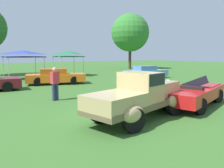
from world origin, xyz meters
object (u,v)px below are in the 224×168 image
at_px(canopy_tent_right_field, 68,54).
at_px(feature_pickup_truck, 139,95).
at_px(show_car_orange, 55,77).
at_px(spectator_between_cars, 55,83).
at_px(show_car_skyblue, 146,72).
at_px(canopy_tent_center_field, 23,53).
at_px(neighbor_convertible, 193,93).

bearing_deg(canopy_tent_right_field, feature_pickup_truck, -104.23).
relative_size(show_car_orange, spectator_between_cars, 2.81).
height_order(show_car_skyblue, canopy_tent_center_field, canopy_tent_center_field).
bearing_deg(neighbor_convertible, show_car_skyblue, 58.50).
xyz_separation_m(neighbor_convertible, spectator_between_cars, (-4.94, 4.56, 0.33)).
relative_size(feature_pickup_truck, spectator_between_cars, 2.77).
xyz_separation_m(feature_pickup_truck, show_car_skyblue, (9.70, 10.39, -0.27)).
relative_size(spectator_between_cars, canopy_tent_center_field, 0.50).
bearing_deg(show_car_orange, feature_pickup_truck, -93.91).
bearing_deg(feature_pickup_truck, canopy_tent_right_field, 75.77).
bearing_deg(neighbor_convertible, feature_pickup_truck, -174.74).
bearing_deg(show_car_skyblue, canopy_tent_right_field, 129.91).
bearing_deg(canopy_tent_right_field, spectator_between_cars, -115.36).
distance_m(show_car_orange, canopy_tent_right_field, 7.09).
height_order(show_car_orange, show_car_skyblue, same).
bearing_deg(show_car_orange, canopy_tent_right_field, 59.03).
bearing_deg(canopy_tent_center_field, canopy_tent_right_field, 10.43).
xyz_separation_m(feature_pickup_truck, neighbor_convertible, (3.53, 0.33, -0.29)).
distance_m(neighbor_convertible, spectator_between_cars, 6.73).
height_order(neighbor_convertible, show_car_skyblue, neighbor_convertible).
distance_m(show_car_orange, spectator_between_cars, 6.49).
bearing_deg(canopy_tent_right_field, canopy_tent_center_field, -169.57).
bearing_deg(show_car_skyblue, show_car_orange, 176.14).
bearing_deg(canopy_tent_center_field, feature_pickup_truck, -88.02).
distance_m(spectator_between_cars, canopy_tent_center_field, 11.24).
height_order(spectator_between_cars, canopy_tent_right_field, canopy_tent_right_field).
distance_m(show_car_skyblue, canopy_tent_right_field, 8.64).
relative_size(neighbor_convertible, canopy_tent_right_field, 1.80).
xyz_separation_m(feature_pickup_truck, canopy_tent_center_field, (-0.55, 15.98, 1.56)).
distance_m(feature_pickup_truck, canopy_tent_center_field, 16.07).
bearing_deg(feature_pickup_truck, canopy_tent_center_field, 91.98).
bearing_deg(spectator_between_cars, show_car_skyblue, 26.38).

